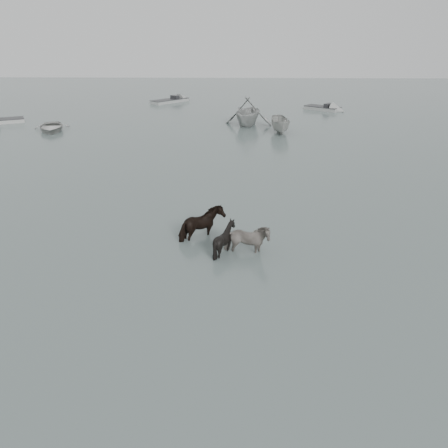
{
  "coord_description": "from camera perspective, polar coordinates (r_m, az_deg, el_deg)",
  "views": [
    {
      "loc": [
        0.1,
        -15.11,
        7.74
      ],
      "look_at": [
        -0.32,
        0.2,
        1.0
      ],
      "focal_mm": 35.0,
      "sensor_mm": 36.0,
      "label": 1
    }
  ],
  "objects": [
    {
      "name": "ground",
      "position": [
        16.97,
        1.06,
        -3.38
      ],
      "size": [
        140.0,
        140.0,
        0.0
      ],
      "primitive_type": "plane",
      "color": "#52615D",
      "rests_on": "ground"
    },
    {
      "name": "rowboat_lead",
      "position": [
        40.97,
        -21.7,
        11.83
      ],
      "size": [
        4.07,
        4.81,
        0.85
      ],
      "primitive_type": "imported",
      "rotation": [
        0.0,
        0.0,
        0.32
      ],
      "color": "#AFAEAA",
      "rests_on": "ground"
    },
    {
      "name": "rowboat_trail",
      "position": [
        40.56,
        3.17,
        14.63
      ],
      "size": [
        5.37,
        5.89,
        2.67
      ],
      "primitive_type": "imported",
      "rotation": [
        0.0,
        0.0,
        2.92
      ],
      "color": "#A6A9A6",
      "rests_on": "ground"
    },
    {
      "name": "pony_pinto",
      "position": [
        16.42,
        2.98,
        -1.43
      ],
      "size": [
        1.88,
        1.01,
        1.52
      ],
      "primitive_type": "imported",
      "rotation": [
        0.0,
        0.0,
        1.46
      ],
      "color": "black",
      "rests_on": "ground"
    },
    {
      "name": "skiff_outer",
      "position": [
        46.5,
        -26.94,
        12.15
      ],
      "size": [
        5.2,
        3.69,
        0.75
      ],
      "primitive_type": null,
      "rotation": [
        0.0,
        0.0,
        3.61
      ],
      "color": "#AAAAA5",
      "rests_on": "ground"
    },
    {
      "name": "skiff_mid",
      "position": [
        50.18,
        12.76,
        14.75
      ],
      "size": [
        5.09,
        4.53,
        0.75
      ],
      "primitive_type": null,
      "rotation": [
        0.0,
        0.0,
        -0.68
      ],
      "color": "#939593",
      "rests_on": "ground"
    },
    {
      "name": "skiff_far",
      "position": [
        54.88,
        -7.1,
        15.87
      ],
      "size": [
        5.67,
        6.06,
        0.75
      ],
      "primitive_type": null,
      "rotation": [
        0.0,
        0.0,
        0.84
      ],
      "color": "#9C9E9C",
      "rests_on": "ground"
    },
    {
      "name": "pony_black",
      "position": [
        16.51,
        0.05,
        -1.47
      ],
      "size": [
        1.6,
        1.52,
        1.41
      ],
      "primitive_type": "imported",
      "rotation": [
        0.0,
        0.0,
        1.94
      ],
      "color": "black",
      "rests_on": "ground"
    },
    {
      "name": "pony_dark",
      "position": [
        17.61,
        -2.83,
        0.59
      ],
      "size": [
        1.97,
        2.08,
        1.64
      ],
      "primitive_type": "imported",
      "rotation": [
        0.0,
        0.0,
        1.12
      ],
      "color": "black",
      "rests_on": "ground"
    },
    {
      "name": "boat_small",
      "position": [
        37.62,
        7.41,
        12.84
      ],
      "size": [
        1.58,
        3.88,
        1.48
      ],
      "primitive_type": "imported",
      "rotation": [
        0.0,
        0.0,
        0.04
      ],
      "color": "#A3A4A0",
      "rests_on": "ground"
    }
  ]
}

